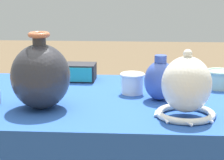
% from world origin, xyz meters
% --- Properties ---
extents(display_table, '(1.11, 0.77, 0.80)m').
position_xyz_m(display_table, '(0.00, -0.02, 0.71)').
color(display_table, olive).
rests_on(display_table, ground_plane).
extents(vase_tall_bulbous, '(0.20, 0.20, 0.26)m').
position_xyz_m(vase_tall_bulbous, '(-0.24, -0.15, 0.91)').
color(vase_tall_bulbous, '#2D2D33').
rests_on(vase_tall_bulbous, display_table).
extents(vase_dome_bell, '(0.20, 0.20, 0.22)m').
position_xyz_m(vase_dome_bell, '(0.25, -0.22, 0.89)').
color(vase_dome_bell, white).
rests_on(vase_dome_bell, display_table).
extents(mosaic_tile_box, '(0.13, 0.11, 0.07)m').
position_xyz_m(mosaic_tile_box, '(-0.16, 0.26, 0.83)').
color(mosaic_tile_box, '#232328').
rests_on(mosaic_tile_box, display_table).
extents(cup_wide_porcelain, '(0.10, 0.10, 0.08)m').
position_xyz_m(cup_wide_porcelain, '(0.07, 0.06, 0.84)').
color(cup_wide_porcelain, white).
rests_on(cup_wide_porcelain, display_table).
extents(jar_round_cobalt, '(0.12, 0.12, 0.17)m').
position_xyz_m(jar_round_cobalt, '(0.17, -0.02, 0.87)').
color(jar_round_cobalt, '#3851A8').
rests_on(jar_round_cobalt, display_table).
extents(cup_wide_celadon, '(0.11, 0.11, 0.08)m').
position_xyz_m(cup_wide_celadon, '(0.42, 0.17, 0.84)').
color(cup_wide_celadon, '#A8CCB7').
rests_on(cup_wide_celadon, display_table).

